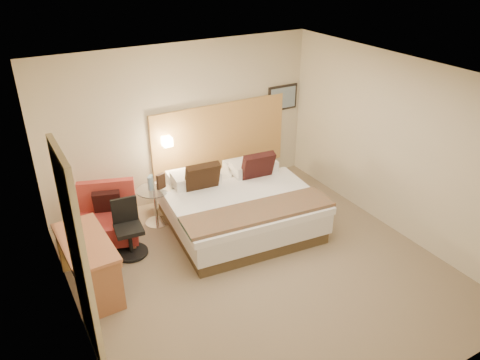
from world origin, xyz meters
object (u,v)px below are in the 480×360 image
side_table (155,204)px  desk_chair (129,233)px  lounge_chair (109,219)px  bed (238,206)px  desk (88,251)px

side_table → desk_chair: 0.85m
lounge_chair → desk_chair: lounge_chair is taller
bed → lounge_chair: bearing=162.0°
lounge_chair → side_table: size_ratio=1.44×
desk_chair → side_table: bearing=42.5°
bed → side_table: 1.32m
side_table → desk_chair: (-0.62, -0.57, 0.00)m
lounge_chair → desk_chair: (0.15, -0.49, -0.01)m
lounge_chair → desk_chair: bearing=-72.6°
desk → desk_chair: size_ratio=1.48×
desk → bed: bearing=9.8°
lounge_chair → side_table: lounge_chair is taller
bed → desk_chair: 1.75m
bed → desk_chair: bearing=176.0°
bed → desk: (-2.42, -0.42, 0.26)m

